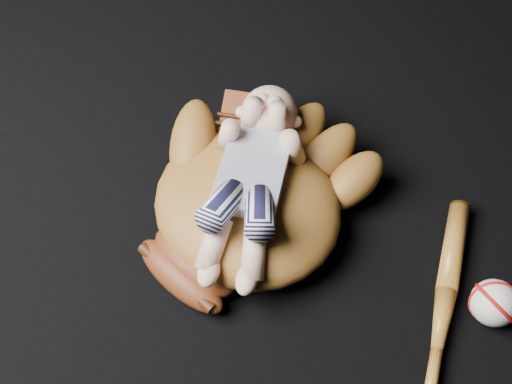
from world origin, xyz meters
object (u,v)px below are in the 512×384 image
(newborn_baby, at_px, (249,184))
(baseball, at_px, (494,303))
(baseball_glove, at_px, (247,200))
(baseball_bat, at_px, (444,303))

(newborn_baby, height_order, baseball, newborn_baby)
(newborn_baby, bearing_deg, baseball_glove, 141.35)
(baseball_glove, bearing_deg, baseball, 19.10)
(baseball_bat, bearing_deg, newborn_baby, 175.01)
(baseball_bat, xyz_separation_m, baseball, (0.07, 0.02, 0.02))
(baseball_bat, distance_m, baseball, 0.08)
(newborn_baby, bearing_deg, baseball, -10.49)
(baseball_glove, xyz_separation_m, baseball, (0.43, -0.01, -0.04))
(newborn_baby, distance_m, baseball, 0.44)
(newborn_baby, xyz_separation_m, baseball_bat, (0.36, -0.03, -0.11))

